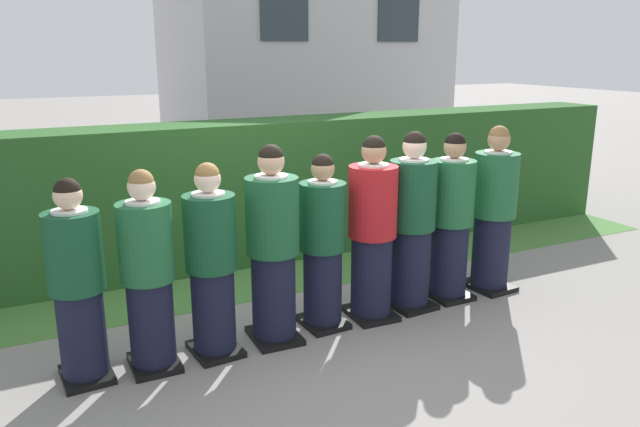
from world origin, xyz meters
TOP-DOWN VIEW (x-y plane):
  - ground_plane at (0.00, 0.00)m, footprint 60.00×60.00m
  - student_front_row_0 at (-1.98, -0.01)m, footprint 0.40×0.46m
  - student_front_row_1 at (-1.48, -0.06)m, footprint 0.41×0.45m
  - student_front_row_2 at (-0.99, -0.05)m, footprint 0.41×0.52m
  - student_front_row_3 at (-0.46, -0.04)m, footprint 0.44×0.53m
  - student_front_row_4 at (0.04, 0.03)m, footprint 0.41×0.50m
  - student_in_red_blazer at (0.52, -0.01)m, footprint 0.44×0.50m
  - student_front_row_6 at (0.98, 0.04)m, footprint 0.44×0.51m
  - student_front_row_7 at (1.46, 0.06)m, footprint 0.43×0.52m
  - student_front_row_8 at (1.98, 0.05)m, footprint 0.44×0.55m
  - hedge at (0.00, 2.05)m, footprint 10.64×0.70m
  - school_building_main at (3.38, 7.71)m, footprint 5.57×4.02m
  - lawn_strip at (0.00, 1.25)m, footprint 10.64×0.90m

SIDE VIEW (x-z plane):
  - ground_plane at x=0.00m, z-range 0.00..0.00m
  - lawn_strip at x=0.00m, z-range 0.00..0.01m
  - student_front_row_0 at x=-1.98m, z-range -0.04..1.51m
  - student_front_row_4 at x=0.04m, z-range -0.04..1.52m
  - student_front_row_1 at x=-1.48m, z-range -0.04..1.53m
  - student_front_row_2 at x=-0.99m, z-range -0.04..1.54m
  - student_front_row_7 at x=1.46m, z-range -0.04..1.61m
  - student_front_row_3 at x=-0.46m, z-range -0.04..1.64m
  - student_in_red_blazer at x=0.52m, z-range -0.04..1.65m
  - student_front_row_8 at x=1.98m, z-range -0.04..1.65m
  - student_front_row_6 at x=0.98m, z-range -0.04..1.65m
  - hedge at x=0.00m, z-range 0.00..1.62m
  - school_building_main at x=3.38m, z-range 0.08..6.64m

